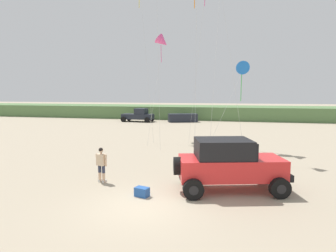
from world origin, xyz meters
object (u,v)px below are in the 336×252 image
distant_sedan (183,118)px  kite_black_sled (244,69)px  person_watching (101,163)px  cooler_box (142,192)px  distant_pickup (139,115)px  kite_pink_ribbon (163,42)px  jeep (229,163)px

distant_sedan → kite_black_sled: (7.91, -18.98, 5.41)m
person_watching → cooler_box: bearing=-29.5°
distant_pickup → kite_pink_ribbon: 17.42m
kite_black_sled → kite_pink_ribbon: 8.89m
cooler_box → distant_pickup: bearing=124.1°
person_watching → cooler_box: 2.93m
kite_black_sled → kite_pink_ribbon: size_ratio=0.67×
distant_sedan → kite_pink_ribbon: (0.66, -14.75, 8.36)m
person_watching → kite_black_sled: kite_black_sled is taller
distant_sedan → kite_black_sled: 21.26m
jeep → kite_pink_ribbon: kite_pink_ribbon is taller
distant_sedan → kite_black_sled: kite_black_sled is taller
jeep → cooler_box: bearing=-155.8°
distant_sedan → kite_black_sled: bearing=-87.1°
distant_pickup → cooler_box: bearing=-71.0°
jeep → kite_black_sled: size_ratio=0.77×
distant_pickup → distant_sedan: distant_pickup is taller
kite_black_sled → kite_pink_ribbon: (-7.25, 4.23, 2.95)m
distant_pickup → jeep: bearing=-64.1°
jeep → cooler_box: size_ratio=8.96×
person_watching → distant_sedan: 29.05m
cooler_box → kite_black_sled: 13.52m
cooler_box → distant_sedan: 30.64m
kite_pink_ribbon → distant_pickup: bearing=117.4°
cooler_box → kite_pink_ribbon: size_ratio=0.06×
cooler_box → distant_pickup: (-10.10, 29.40, 0.75)m
jeep → distant_sedan: jeep is taller
kite_black_sled → kite_pink_ribbon: kite_pink_ribbon is taller
jeep → person_watching: (-5.91, -0.16, -0.26)m
jeep → distant_sedan: size_ratio=1.19×
distant_pickup → kite_pink_ribbon: kite_pink_ribbon is taller
distant_sedan → jeep: bearing=-95.9°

